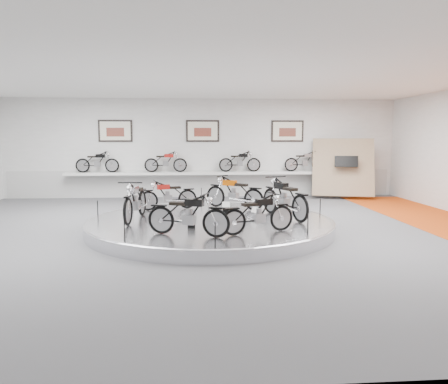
{
  "coord_description": "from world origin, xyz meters",
  "views": [
    {
      "loc": [
        -0.51,
        -10.96,
        2.43
      ],
      "look_at": [
        0.38,
        0.6,
        0.98
      ],
      "focal_mm": 35.0,
      "sensor_mm": 36.0,
      "label": 1
    }
  ],
  "objects": [
    {
      "name": "bike_e",
      "position": [
        -0.57,
        -1.59,
        0.78
      ],
      "size": [
        1.71,
        1.13,
        0.95
      ],
      "primitive_type": null,
      "rotation": [
        0.0,
        0.0,
        5.91
      ],
      "color": "black",
      "rests_on": "display_platform"
    },
    {
      "name": "display_platform",
      "position": [
        0.0,
        0.3,
        0.15
      ],
      "size": [
        6.4,
        6.4,
        0.3
      ],
      "primitive_type": "cylinder",
      "color": "silver",
      "rests_on": "floor"
    },
    {
      "name": "bike_a",
      "position": [
        1.98,
        0.36,
        0.85
      ],
      "size": [
        1.25,
        1.97,
        1.09
      ],
      "primitive_type": null,
      "rotation": [
        0.0,
        0.0,
        1.92
      ],
      "color": "black",
      "rests_on": "display_platform"
    },
    {
      "name": "bike_b",
      "position": [
        0.8,
        1.98,
        0.8
      ],
      "size": [
        1.71,
        1.5,
        1.0
      ],
      "primitive_type": null,
      "rotation": [
        0.0,
        0.0,
        2.49
      ],
      "color": "#B94C04",
      "rests_on": "display_platform"
    },
    {
      "name": "poster_center",
      "position": [
        0.0,
        6.96,
        2.7
      ],
      "size": [
        1.35,
        0.06,
        0.88
      ],
      "primitive_type": "cube",
      "color": "#EDE8CE",
      "rests_on": "wall_back"
    },
    {
      "name": "shelf_bike_c",
      "position": [
        1.5,
        6.7,
        1.42
      ],
      "size": [
        1.22,
        0.43,
        0.73
      ],
      "primitive_type": null,
      "color": "black",
      "rests_on": "shelf"
    },
    {
      "name": "ceiling",
      "position": [
        0.0,
        0.0,
        4.0
      ],
      "size": [
        16.0,
        16.0,
        0.0
      ],
      "primitive_type": "plane",
      "rotation": [
        3.14,
        0.0,
        0.0
      ],
      "color": "white",
      "rests_on": "wall_back"
    },
    {
      "name": "shelf_bike_d",
      "position": [
        4.2,
        6.7,
        1.42
      ],
      "size": [
        1.22,
        0.43,
        0.73
      ],
      "primitive_type": null,
      "color": "#ADADB2",
      "rests_on": "shelf"
    },
    {
      "name": "shelf",
      "position": [
        0.0,
        6.7,
        1.0
      ],
      "size": [
        11.0,
        0.55,
        0.1
      ],
      "primitive_type": "cube",
      "color": "silver",
      "rests_on": "wall_back"
    },
    {
      "name": "platform_rim",
      "position": [
        0.0,
        0.3,
        0.27
      ],
      "size": [
        6.4,
        6.4,
        0.1
      ],
      "primitive_type": "torus",
      "color": "#B2B2BA",
      "rests_on": "display_platform"
    },
    {
      "name": "wall_front",
      "position": [
        0.0,
        -7.0,
        2.0
      ],
      "size": [
        16.0,
        0.0,
        16.0
      ],
      "primitive_type": "plane",
      "rotation": [
        -1.57,
        0.0,
        0.0
      ],
      "color": "white",
      "rests_on": "floor"
    },
    {
      "name": "bike_d",
      "position": [
        -1.94,
        0.32,
        0.82
      ],
      "size": [
        0.86,
        1.85,
        1.05
      ],
      "primitive_type": null,
      "rotation": [
        0.0,
        0.0,
        4.58
      ],
      "color": "#ADADB2",
      "rests_on": "display_platform"
    },
    {
      "name": "bike_f",
      "position": [
        0.99,
        -1.44,
        0.75
      ],
      "size": [
        1.62,
        1.03,
        0.9
      ],
      "primitive_type": null,
      "rotation": [
        0.0,
        0.0,
        6.63
      ],
      "color": "black",
      "rests_on": "display_platform"
    },
    {
      "name": "display_panel",
      "position": [
        5.6,
        6.1,
        1.25
      ],
      "size": [
        2.56,
        1.52,
        2.3
      ],
      "primitive_type": "cube",
      "rotation": [
        -0.35,
        0.0,
        -0.26
      ],
      "color": "#95825E",
      "rests_on": "floor"
    },
    {
      "name": "shelf_bike_a",
      "position": [
        -4.2,
        6.7,
        1.42
      ],
      "size": [
        1.22,
        0.43,
        0.73
      ],
      "primitive_type": null,
      "color": "black",
      "rests_on": "shelf"
    },
    {
      "name": "shelf_bike_b",
      "position": [
        -1.5,
        6.7,
        1.42
      ],
      "size": [
        1.22,
        0.43,
        0.73
      ],
      "primitive_type": null,
      "color": "maroon",
      "rests_on": "shelf"
    },
    {
      "name": "bike_c",
      "position": [
        -1.18,
        1.98,
        0.74
      ],
      "size": [
        1.58,
        0.91,
        0.88
      ],
      "primitive_type": null,
      "rotation": [
        0.0,
        0.0,
        3.42
      ],
      "color": "maroon",
      "rests_on": "display_platform"
    },
    {
      "name": "poster_right",
      "position": [
        3.5,
        6.96,
        2.7
      ],
      "size": [
        1.35,
        0.06,
        0.88
      ],
      "primitive_type": "cube",
      "color": "#EDE8CE",
      "rests_on": "wall_back"
    },
    {
      "name": "wall_back",
      "position": [
        0.0,
        7.0,
        2.0
      ],
      "size": [
        16.0,
        0.0,
        16.0
      ],
      "primitive_type": "plane",
      "rotation": [
        1.57,
        0.0,
        0.0
      ],
      "color": "white",
      "rests_on": "floor"
    },
    {
      "name": "dado_band",
      "position": [
        0.0,
        6.98,
        0.55
      ],
      "size": [
        15.68,
        0.04,
        1.1
      ],
      "primitive_type": "cube",
      "color": "#BCBCBA",
      "rests_on": "floor"
    },
    {
      "name": "poster_left",
      "position": [
        -3.5,
        6.96,
        2.7
      ],
      "size": [
        1.35,
        0.06,
        0.88
      ],
      "primitive_type": "cube",
      "color": "#EDE8CE",
      "rests_on": "wall_back"
    },
    {
      "name": "floor",
      "position": [
        0.0,
        0.0,
        0.0
      ],
      "size": [
        16.0,
        16.0,
        0.0
      ],
      "primitive_type": "plane",
      "color": "#505053",
      "rests_on": "ground"
    }
  ]
}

